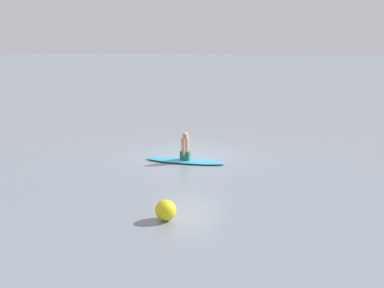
# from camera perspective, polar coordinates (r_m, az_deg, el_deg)

# --- Properties ---
(ground_plane) EXTENTS (400.00, 400.00, 0.00)m
(ground_plane) POSITION_cam_1_polar(r_m,az_deg,el_deg) (17.55, -0.15, -1.66)
(ground_plane) COLOR gray
(surfboard) EXTENTS (3.21, 1.61, 0.11)m
(surfboard) POSITION_cam_1_polar(r_m,az_deg,el_deg) (16.73, -0.87, -2.19)
(surfboard) COLOR #339EC6
(surfboard) RESTS_ON ground
(person_paddler) EXTENTS (0.41, 0.46, 1.06)m
(person_paddler) POSITION_cam_1_polar(r_m,az_deg,el_deg) (16.60, -0.88, -0.41)
(person_paddler) COLOR #26664C
(person_paddler) RESTS_ON surfboard
(buoy_marker) EXTENTS (0.54, 0.54, 0.54)m
(buoy_marker) POSITION_cam_1_polar(r_m,az_deg,el_deg) (11.22, -3.45, -8.58)
(buoy_marker) COLOR yellow
(buoy_marker) RESTS_ON ground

